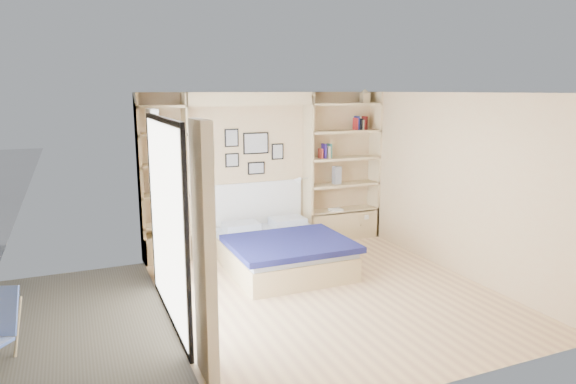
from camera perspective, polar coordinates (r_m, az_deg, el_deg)
name	(u,v)px	position (r m, az deg, el deg)	size (l,w,h in m)	color
ground	(327,292)	(6.67, 4.37, -11.06)	(4.50, 4.50, 0.00)	#DCB77E
room_shell	(257,191)	(7.56, -3.43, 0.16)	(4.50, 4.50, 4.50)	tan
bed	(281,250)	(7.45, -0.84, -6.43)	(1.63, 2.15, 1.07)	#D0B57D
photo_gallery	(238,150)	(8.11, -5.59, 4.66)	(1.48, 0.02, 0.82)	black
reading_lamps	(252,183)	(8.03, -4.01, 0.98)	(1.92, 0.12, 0.15)	silver
shelf_decor	(331,141)	(8.56, 4.77, 5.66)	(3.55, 0.23, 2.03)	#B2392D
deck	(8,347)	(6.07, -28.65, -14.86)	(3.20, 4.00, 0.05)	#655B4A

